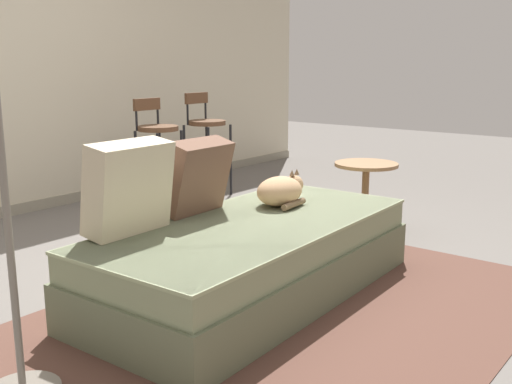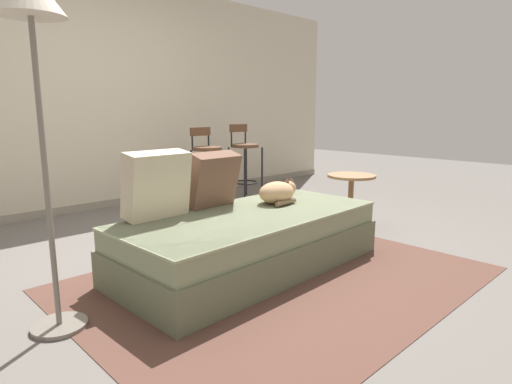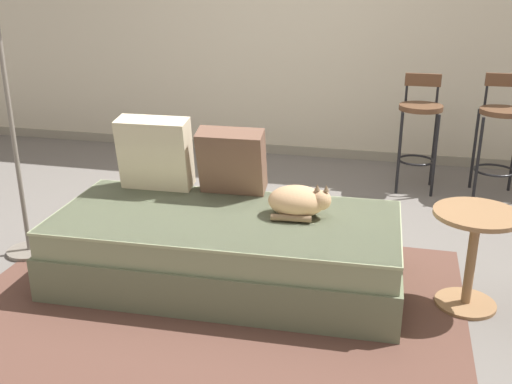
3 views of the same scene
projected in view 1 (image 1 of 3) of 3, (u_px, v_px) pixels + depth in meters
ground_plane at (200, 278)px, 3.48m from camera, size 16.00×16.00×0.00m
wall_baseboard_trim at (0, 213)px, 4.80m from camera, size 8.00×0.02×0.09m
area_rug at (299, 307)px, 3.06m from camera, size 2.64×2.00×0.01m
couch at (253, 257)px, 3.19m from camera, size 1.97×0.97×0.41m
throw_pillow_corner at (129, 187)px, 2.89m from camera, size 0.45×0.23×0.46m
throw_pillow_middle at (196, 176)px, 3.27m from camera, size 0.40×0.25×0.42m
cat at (281, 191)px, 3.50m from camera, size 0.36×0.27×0.20m
bar_stool_near_window at (157, 142)px, 5.06m from camera, size 0.34×0.34×0.93m
bar_stool_by_doorway at (206, 137)px, 5.53m from camera, size 0.34×0.34×0.95m
side_table at (365, 189)px, 4.20m from camera, size 0.44×0.44×0.54m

